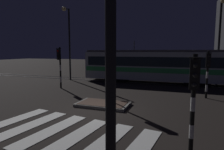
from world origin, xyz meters
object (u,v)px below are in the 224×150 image
at_px(street_lamp_trackside_left, 68,35).
at_px(tram, 155,65).
at_px(traffic_light_corner_far_left, 60,61).
at_px(traffic_light_median_centre, 111,69).
at_px(street_lamp_trackside_right, 220,33).
at_px(traffic_light_corner_far_right, 208,68).
at_px(traffic_light_corner_near_right, 194,89).

xyz_separation_m(street_lamp_trackside_left, tram, (8.98, 1.30, -3.06)).
height_order(traffic_light_corner_far_left, traffic_light_median_centre, traffic_light_corner_far_left).
height_order(street_lamp_trackside_left, street_lamp_trackside_right, street_lamp_trackside_left).
height_order(traffic_light_corner_far_right, traffic_light_median_centre, traffic_light_median_centre).
bearing_deg(tram, street_lamp_trackside_left, -171.77).
relative_size(traffic_light_median_centre, tram, 0.23).
bearing_deg(street_lamp_trackside_left, traffic_light_corner_far_left, -66.96).
distance_m(traffic_light_median_centre, street_lamp_trackside_left, 11.37).
xyz_separation_m(traffic_light_median_centre, traffic_light_corner_near_right, (4.18, -4.25, -0.12)).
distance_m(traffic_light_corner_far_right, street_lamp_trackside_right, 5.51).
bearing_deg(street_lamp_trackside_left, traffic_light_corner_far_right, -17.76).
distance_m(traffic_light_corner_far_right, tram, 6.90).
xyz_separation_m(traffic_light_corner_far_left, traffic_light_corner_near_right, (10.02, -7.73, -0.28)).
bearing_deg(traffic_light_median_centre, street_lamp_trackside_left, 134.32).
xyz_separation_m(traffic_light_corner_far_right, street_lamp_trackside_left, (-13.13, 4.21, 2.74)).
relative_size(street_lamp_trackside_left, street_lamp_trackside_right, 1.04).
relative_size(traffic_light_corner_far_left, street_lamp_trackside_left, 0.45).
bearing_deg(traffic_light_median_centre, traffic_light_corner_far_left, 149.16).
bearing_deg(traffic_light_corner_far_right, traffic_light_median_centre, -145.66).
height_order(traffic_light_corner_far_right, tram, tram).
relative_size(traffic_light_median_centre, street_lamp_trackside_left, 0.42).
bearing_deg(traffic_light_corner_far_left, tram, 38.82).
xyz_separation_m(traffic_light_corner_far_right, tram, (-4.15, 5.51, -0.32)).
xyz_separation_m(traffic_light_corner_far_left, street_lamp_trackside_left, (-1.88, 4.42, 2.51)).
relative_size(traffic_light_corner_far_right, tram, 0.22).
xyz_separation_m(traffic_light_corner_far_left, street_lamp_trackside_right, (12.56, 4.90, 2.36)).
xyz_separation_m(traffic_light_corner_near_right, street_lamp_trackside_left, (-11.90, 12.15, 2.80)).
distance_m(traffic_light_corner_far_left, traffic_light_median_centre, 6.80).
distance_m(traffic_light_corner_far_right, traffic_light_corner_near_right, 8.04).
distance_m(traffic_light_corner_far_left, street_lamp_trackside_right, 13.68).
distance_m(traffic_light_median_centre, tram, 9.30).
relative_size(traffic_light_corner_far_right, street_lamp_trackside_right, 0.43).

